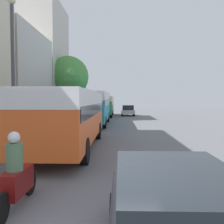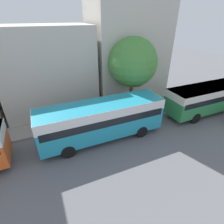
# 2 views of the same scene
# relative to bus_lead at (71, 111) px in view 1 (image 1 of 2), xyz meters

# --- Properties ---
(building_far_terrace) EXTENTS (5.39, 8.47, 8.12)m
(building_far_terrace) POSITION_rel_bus_lead_xyz_m (-7.04, 8.57, 2.22)
(building_far_terrace) COLOR beige
(building_far_terrace) RESTS_ON ground_plane
(building_end_row) EXTENTS (5.62, 8.04, 13.46)m
(building_end_row) POSITION_rel_bus_lead_xyz_m (-7.16, 17.22, 4.89)
(building_end_row) COLOR beige
(building_end_row) RESTS_ON ground_plane
(bus_lead) EXTENTS (2.50, 9.73, 2.80)m
(bus_lead) POSITION_rel_bus_lead_xyz_m (0.00, 0.00, 0.00)
(bus_lead) COLOR #EA5B23
(bus_lead) RESTS_ON ground_plane
(bus_following) EXTENTS (2.55, 9.68, 3.09)m
(bus_following) POSITION_rel_bus_lead_xyz_m (0.04, 11.42, 0.17)
(bus_following) COLOR teal
(bus_following) RESTS_ON ground_plane
(bus_third_in_line) EXTENTS (2.60, 10.22, 2.84)m
(bus_third_in_line) POSITION_rel_bus_lead_xyz_m (0.17, 23.27, 0.02)
(bus_third_in_line) COLOR #2D8447
(bus_third_in_line) RESTS_ON ground_plane
(motorcycle_behind_lead) EXTENTS (0.38, 2.24, 1.73)m
(motorcycle_behind_lead) POSITION_rel_bus_lead_xyz_m (0.12, -6.80, -1.15)
(motorcycle_behind_lead) COLOR maroon
(motorcycle_behind_lead) RESTS_ON ground_plane
(car_crossing) EXTENTS (1.90, 3.80, 1.55)m
(car_crossing) POSITION_rel_bus_lead_xyz_m (3.66, 24.49, -1.04)
(car_crossing) COLOR #B7B7BC
(car_crossing) RESTS_ON ground_plane
(car_far_curb) EXTENTS (1.87, 4.41, 1.49)m
(car_far_curb) POSITION_rel_bus_lead_xyz_m (3.16, -8.90, -1.06)
(car_far_curb) COLOR black
(car_far_curb) RESTS_ON ground_plane
(pedestrian_near_curb) EXTENTS (0.36, 0.36, 1.66)m
(pedestrian_near_curb) POSITION_rel_bus_lead_xyz_m (-2.74, 27.76, -0.84)
(pedestrian_near_curb) COLOR #232838
(pedestrian_near_curb) RESTS_ON sidewalk
(street_tree) EXTENTS (4.59, 4.59, 7.11)m
(street_tree) POSITION_rel_bus_lead_xyz_m (-3.36, 15.85, 3.12)
(street_tree) COLOR brown
(street_tree) RESTS_ON sidewalk
(lamp_post) EXTENTS (0.36, 0.36, 6.92)m
(lamp_post) POSITION_rel_bus_lead_xyz_m (-2.50, -0.75, 2.36)
(lamp_post) COLOR #47474C
(lamp_post) RESTS_ON sidewalk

